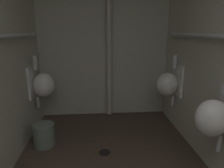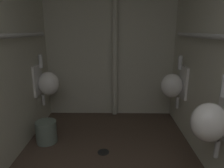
% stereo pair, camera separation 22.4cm
% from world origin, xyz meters
% --- Properties ---
extents(wall_back, '(2.21, 0.06, 2.68)m').
position_xyz_m(wall_back, '(0.00, 3.58, 1.34)').
color(wall_back, beige).
rests_on(wall_back, ground).
extents(urinal_left_mid, '(0.32, 0.30, 0.76)m').
position_xyz_m(urinal_left_mid, '(-0.90, 3.05, 0.68)').
color(urinal_left_mid, white).
extents(urinal_right_mid, '(0.32, 0.30, 0.76)m').
position_xyz_m(urinal_right_mid, '(0.90, 1.79, 0.68)').
color(urinal_right_mid, white).
extents(urinal_right_far, '(0.32, 0.30, 0.76)m').
position_xyz_m(urinal_right_far, '(0.90, 2.96, 0.68)').
color(urinal_right_far, white).
extents(standpipe_back_wall, '(0.08, 0.08, 2.63)m').
position_xyz_m(standpipe_back_wall, '(0.08, 3.47, 1.34)').
color(standpipe_back_wall, beige).
rests_on(standpipe_back_wall, ground).
extents(floor_drain, '(0.14, 0.14, 0.01)m').
position_xyz_m(floor_drain, '(-0.05, 2.36, 0.00)').
color(floor_drain, black).
rests_on(floor_drain, ground).
extents(waste_bin, '(0.27, 0.27, 0.29)m').
position_xyz_m(waste_bin, '(-0.80, 2.59, 0.14)').
color(waste_bin, slate).
rests_on(waste_bin, ground).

